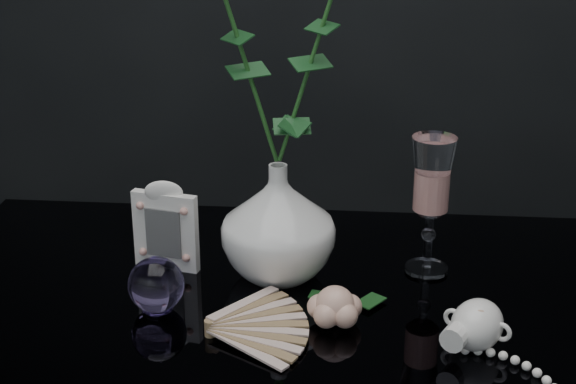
# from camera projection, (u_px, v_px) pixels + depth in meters

# --- Properties ---
(vase) EXTENTS (0.21, 0.21, 0.17)m
(vase) POSITION_uv_depth(u_px,v_px,m) (278.00, 222.00, 1.25)
(vase) COLOR white
(vase) RESTS_ON table
(wine_glass) EXTENTS (0.07, 0.07, 0.21)m
(wine_glass) POSITION_uv_depth(u_px,v_px,m) (430.00, 206.00, 1.26)
(wine_glass) COLOR white
(wine_glass) RESTS_ON table
(picture_frame) EXTENTS (0.12, 0.10, 0.14)m
(picture_frame) POSITION_uv_depth(u_px,v_px,m) (165.00, 225.00, 1.28)
(picture_frame) COLOR white
(picture_frame) RESTS_ON table
(paperweight) EXTENTS (0.09, 0.09, 0.08)m
(paperweight) POSITION_uv_depth(u_px,v_px,m) (156.00, 285.00, 1.18)
(paperweight) COLOR #8E76C1
(paperweight) RESTS_ON table
(paper_fan) EXTENTS (0.28, 0.24, 0.03)m
(paper_fan) POSITION_uv_depth(u_px,v_px,m) (210.00, 326.00, 1.12)
(paper_fan) COLOR beige
(paper_fan) RESTS_ON table
(loose_rose) EXTENTS (0.17, 0.19, 0.05)m
(loose_rose) POSITION_uv_depth(u_px,v_px,m) (335.00, 306.00, 1.14)
(loose_rose) COLOR #EBB198
(loose_rose) RESTS_ON table
(pearl_jar) EXTENTS (0.30, 0.30, 0.07)m
(pearl_jar) POSITION_uv_depth(u_px,v_px,m) (477.00, 323.00, 1.09)
(pearl_jar) COLOR white
(pearl_jar) RESTS_ON table
(roses) EXTENTS (0.27, 0.13, 0.40)m
(roses) POSITION_uv_depth(u_px,v_px,m) (282.00, 23.00, 1.15)
(roses) COLOR #EFAA97
(roses) RESTS_ON vase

